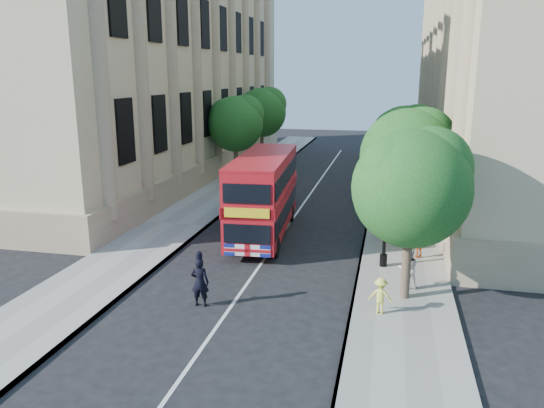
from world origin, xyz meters
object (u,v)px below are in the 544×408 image
Objects in this scene: lamp_post at (386,209)px; woman_pedestrian at (408,268)px; box_van at (264,185)px; double_decker_bus at (264,193)px; police_constable at (200,282)px.

lamp_post reaches higher than woman_pedestrian.
box_van is 3.66× the size of woman_pedestrian.
box_van is at bearing 99.26° from double_decker_bus.
woman_pedestrian is at bearing -43.16° from double_decker_bus.
lamp_post reaches higher than double_decker_bus.
woman_pedestrian is at bearing -161.83° from police_constable.
lamp_post is at bearing -144.67° from police_constable.
lamp_post is at bearing -44.52° from box_van.
box_van is 3.21× the size of police_constable.
double_decker_bus reaches higher than police_constable.
double_decker_bus is 8.75m from woman_pedestrian.
double_decker_bus reaches higher than woman_pedestrian.
police_constable is at bearing -95.77° from double_decker_bus.
double_decker_bus is 5.04× the size of police_constable.
double_decker_bus is at bearing -95.86° from police_constable.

